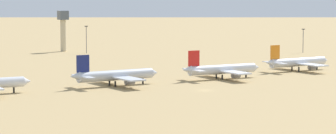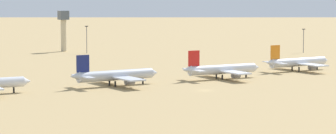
{
  "view_description": "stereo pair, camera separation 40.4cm",
  "coord_description": "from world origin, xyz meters",
  "views": [
    {
      "loc": [
        -141.23,
        -217.82,
        34.18
      ],
      "look_at": [
        -0.06,
        24.99,
        6.0
      ],
      "focal_mm": 80.67,
      "sensor_mm": 36.0,
      "label": 1
    },
    {
      "loc": [
        -140.88,
        -218.02,
        34.18
      ],
      "look_at": [
        -0.06,
        24.99,
        6.0
      ],
      "focal_mm": 80.67,
      "sensor_mm": 36.0,
      "label": 2
    }
  ],
  "objects": [
    {
      "name": "ground",
      "position": [
        0.0,
        0.0,
        0.0
      ],
      "size": [
        4000.0,
        4000.0,
        0.0
      ],
      "primitive_type": "plane",
      "color": "tan"
    },
    {
      "name": "parked_jet_navy_3",
      "position": [
        -21.48,
        26.5,
        3.89
      ],
      "size": [
        35.91,
        30.12,
        11.88
      ],
      "rotation": [
        0.0,
        0.0,
        0.03
      ],
      "color": "silver",
      "rests_on": "ground"
    },
    {
      "name": "parked_jet_red_4",
      "position": [
        24.26,
        25.16,
        3.83
      ],
      "size": [
        35.3,
        29.63,
        11.67
      ],
      "rotation": [
        0.0,
        0.0,
        -0.04
      ],
      "color": "silver",
      "rests_on": "ground"
    },
    {
      "name": "parked_jet_orange_5",
      "position": [
        69.49,
        33.68,
        3.82
      ],
      "size": [
        35.22,
        29.54,
        11.65
      ],
      "rotation": [
        0.0,
        0.0,
        0.03
      ],
      "color": "silver",
      "rests_on": "ground"
    },
    {
      "name": "control_tower",
      "position": [
        23.33,
        184.5,
        14.03
      ],
      "size": [
        5.2,
        5.2,
        23.26
      ],
      "color": "#C6B793",
      "rests_on": "ground"
    },
    {
      "name": "light_pole_west",
      "position": [
        135.9,
        108.25,
        7.89
      ],
      "size": [
        1.8,
        0.5,
        13.43
      ],
      "color": "#59595E",
      "rests_on": "ground"
    },
    {
      "name": "light_pole_mid",
      "position": [
        29.01,
        165.02,
        8.85
      ],
      "size": [
        1.8,
        0.5,
        15.29
      ],
      "color": "#59595E",
      "rests_on": "ground"
    }
  ]
}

